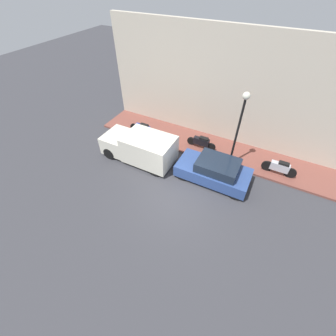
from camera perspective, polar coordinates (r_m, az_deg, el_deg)
ground_plane at (r=11.80m, az=2.24°, el=-7.59°), size 60.00×60.00×0.00m
sidewalk at (r=15.05m, az=10.33°, el=5.41°), size 2.56×15.35×0.13m
building_facade at (r=14.57m, az=14.05°, el=18.85°), size 0.30×15.35×6.78m
parked_car at (r=12.47m, az=11.63°, el=-0.65°), size 1.85×3.96×1.39m
delivery_van at (r=13.51m, az=-7.26°, el=5.36°), size 1.95×4.44×1.76m
motorcycle_black at (r=14.53m, az=8.50°, el=6.57°), size 0.30×1.91×0.80m
scooter_silver at (r=13.96m, az=26.48°, el=0.13°), size 0.30×1.87×0.87m
motorcycle_blue at (r=15.75m, az=-6.43°, el=9.99°), size 0.30×1.99×0.78m
streetlamp at (r=12.15m, az=18.02°, el=12.05°), size 0.38×0.38×4.47m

